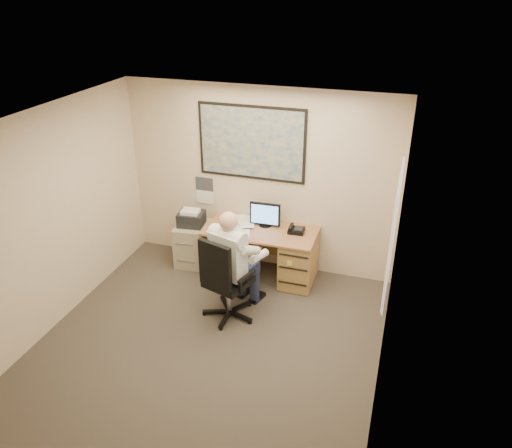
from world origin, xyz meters
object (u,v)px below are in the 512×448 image
(filing_cabinet, at_px, (193,240))
(office_chair, at_px, (229,295))
(person, at_px, (229,265))
(desk, at_px, (283,251))

(filing_cabinet, bearing_deg, office_chair, -54.70)
(filing_cabinet, distance_m, office_chair, 1.52)
(person, bearing_deg, desk, 84.99)
(desk, height_order, person, person)
(person, bearing_deg, filing_cabinet, 150.39)
(office_chair, xyz_separation_m, person, (-0.02, 0.08, 0.39))
(office_chair, distance_m, person, 0.40)
(filing_cabinet, bearing_deg, person, -53.00)
(desk, bearing_deg, office_chair, -109.89)
(office_chair, relative_size, person, 0.80)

